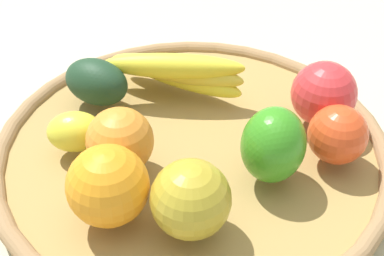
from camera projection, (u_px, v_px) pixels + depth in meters
ground_plane at (192, 162)px, 0.67m from camera, size 2.40×2.40×0.00m
basket at (192, 151)px, 0.66m from camera, size 0.47×0.47×0.03m
bell_pepper at (273, 145)px, 0.58m from camera, size 0.10×0.10×0.09m
orange_1 at (120, 141)px, 0.60m from camera, size 0.09×0.09×0.07m
banana_bunch at (176, 71)px, 0.71m from camera, size 0.17×0.16×0.06m
apple_2 at (338, 135)px, 0.61m from camera, size 0.09×0.09×0.07m
lemon_0 at (75, 132)px, 0.63m from camera, size 0.08×0.07×0.05m
apple_0 at (191, 199)px, 0.53m from camera, size 0.10×0.10×0.08m
apple_1 at (324, 94)px, 0.66m from camera, size 0.10×0.10×0.08m
avocado at (96, 82)px, 0.70m from camera, size 0.10×0.10×0.06m
orange_0 at (108, 186)px, 0.54m from camera, size 0.10×0.10×0.08m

